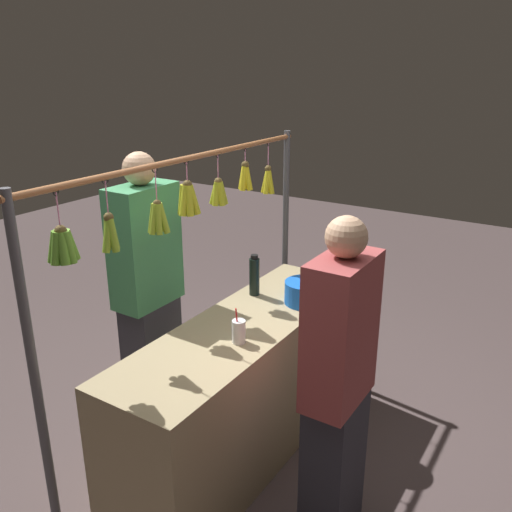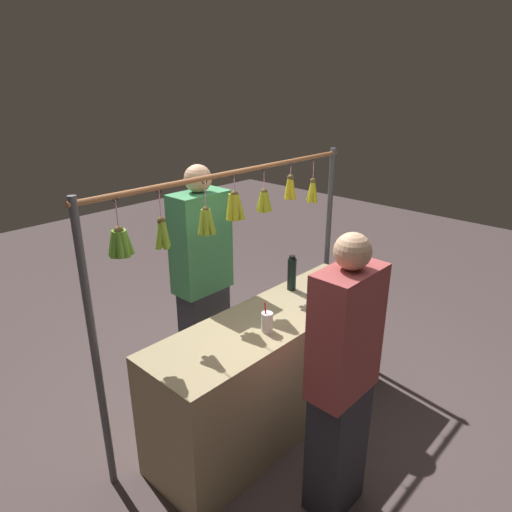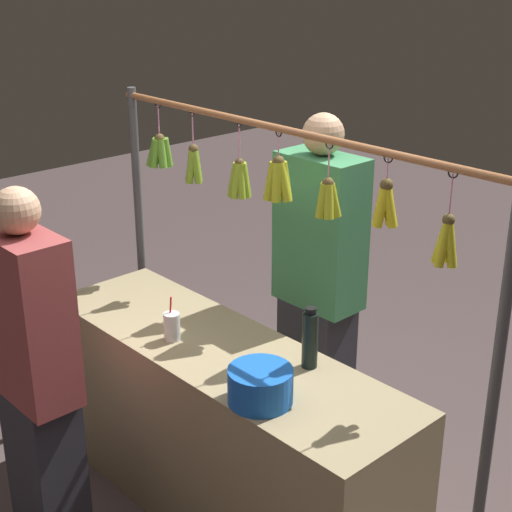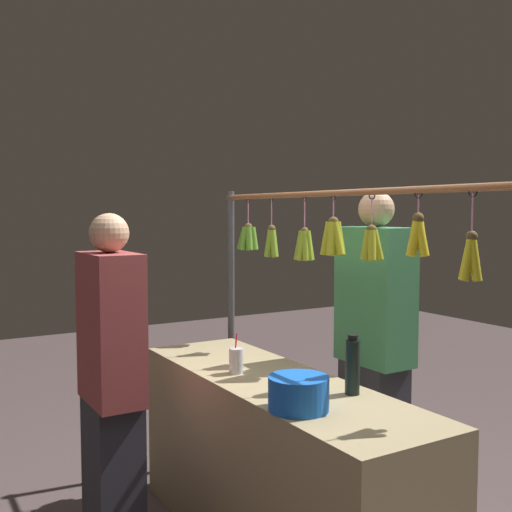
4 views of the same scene
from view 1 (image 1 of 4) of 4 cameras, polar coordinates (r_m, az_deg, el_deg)
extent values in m
plane|color=#4D3E3E|center=(3.56, -1.20, -19.45)|extent=(12.00, 12.00, 0.00)
cube|color=tan|center=(3.31, -1.25, -13.67)|extent=(1.91, 0.57, 0.86)
cylinder|color=#4C4C51|center=(4.11, 3.06, 0.46)|extent=(0.04, 0.04, 1.80)
cylinder|color=#4C4C51|center=(2.62, -22.01, -12.94)|extent=(0.04, 0.04, 1.80)
cylinder|color=#9E6038|center=(3.02, -7.13, 10.14)|extent=(2.25, 0.03, 0.03)
torus|color=black|center=(3.70, 1.30, 11.73)|extent=(0.04, 0.02, 0.04)
cylinder|color=pink|center=(3.71, 1.29, 10.42)|extent=(0.01, 0.01, 0.17)
sphere|color=brown|center=(3.73, 1.28, 9.15)|extent=(0.05, 0.05, 0.05)
cylinder|color=gold|center=(3.73, 1.16, 7.82)|extent=(0.07, 0.04, 0.18)
cylinder|color=gold|center=(3.73, 1.50, 7.83)|extent=(0.04, 0.07, 0.18)
cylinder|color=gold|center=(3.76, 1.42, 7.91)|extent=(0.07, 0.04, 0.18)
cylinder|color=gold|center=(3.75, 1.04, 7.89)|extent=(0.04, 0.07, 0.18)
torus|color=black|center=(3.47, -1.14, 11.19)|extent=(0.04, 0.01, 0.04)
cylinder|color=pink|center=(3.47, -1.14, 10.34)|extent=(0.01, 0.01, 0.10)
sphere|color=brown|center=(3.48, -1.13, 9.53)|extent=(0.05, 0.05, 0.05)
cylinder|color=yellow|center=(3.48, -1.30, 8.18)|extent=(0.07, 0.04, 0.17)
cylinder|color=yellow|center=(3.49, -0.88, 8.19)|extent=(0.04, 0.07, 0.17)
cylinder|color=yellow|center=(3.51, -0.97, 8.29)|extent=(0.08, 0.04, 0.17)
cylinder|color=yellow|center=(3.51, -1.37, 8.27)|extent=(0.04, 0.07, 0.17)
torus|color=black|center=(3.23, -4.05, 10.53)|extent=(0.04, 0.01, 0.04)
cylinder|color=pink|center=(3.24, -4.01, 9.13)|extent=(0.01, 0.01, 0.16)
sphere|color=brown|center=(3.26, -3.98, 7.77)|extent=(0.05, 0.05, 0.05)
cylinder|color=#AFB825|center=(3.26, -4.19, 6.48)|extent=(0.06, 0.04, 0.14)
cylinder|color=#AFB825|center=(3.26, -3.68, 6.50)|extent=(0.04, 0.06, 0.15)
cylinder|color=#AFB825|center=(3.28, -3.55, 6.61)|extent=(0.07, 0.06, 0.15)
cylinder|color=#AFB825|center=(3.30, -3.96, 6.66)|extent=(0.06, 0.06, 0.15)
cylinder|color=#AFB825|center=(3.29, -4.33, 6.60)|extent=(0.05, 0.07, 0.15)
torus|color=black|center=(3.01, -7.32, 9.75)|extent=(0.04, 0.01, 0.04)
cylinder|color=pink|center=(3.02, -7.26, 8.56)|extent=(0.01, 0.01, 0.12)
sphere|color=brown|center=(3.03, -7.21, 7.41)|extent=(0.05, 0.05, 0.05)
cylinder|color=gold|center=(3.03, -7.53, 5.74)|extent=(0.08, 0.04, 0.17)
cylinder|color=gold|center=(3.02, -7.00, 5.74)|extent=(0.06, 0.06, 0.18)
cylinder|color=gold|center=(3.05, -6.56, 5.89)|extent=(0.07, 0.07, 0.18)
cylinder|color=gold|center=(3.08, -6.83, 5.99)|extent=(0.09, 0.05, 0.17)
cylinder|color=gold|center=(3.08, -7.27, 5.99)|extent=(0.06, 0.06, 0.18)
cylinder|color=gold|center=(3.06, -7.71, 5.88)|extent=(0.05, 0.06, 0.17)
torus|color=black|center=(2.83, -10.56, 8.94)|extent=(0.04, 0.01, 0.04)
cylinder|color=pink|center=(2.84, -10.44, 7.16)|extent=(0.01, 0.01, 0.18)
sphere|color=brown|center=(2.86, -10.34, 5.44)|extent=(0.04, 0.04, 0.04)
cylinder|color=#8DAD28|center=(2.86, -10.64, 3.78)|extent=(0.07, 0.03, 0.16)
cylinder|color=#8DAD28|center=(2.86, -10.19, 3.77)|extent=(0.05, 0.05, 0.16)
cylinder|color=#8DAD28|center=(2.87, -9.73, 3.88)|extent=(0.04, 0.07, 0.16)
cylinder|color=#8DAD28|center=(2.89, -9.71, 4.00)|extent=(0.06, 0.05, 0.16)
cylinder|color=#8DAD28|center=(2.91, -10.01, 4.06)|extent=(0.05, 0.04, 0.16)
cylinder|color=#8DAD28|center=(2.91, -10.51, 4.03)|extent=(0.04, 0.06, 0.16)
cylinder|color=#8DAD28|center=(2.89, -10.80, 3.90)|extent=(0.05, 0.05, 0.16)
torus|color=black|center=(2.60, -15.55, 7.64)|extent=(0.04, 0.01, 0.04)
cylinder|color=pink|center=(2.62, -15.37, 5.75)|extent=(0.01, 0.01, 0.17)
sphere|color=brown|center=(2.64, -15.21, 3.94)|extent=(0.05, 0.05, 0.05)
cylinder|color=#7FA82A|center=(2.65, -15.31, 2.11)|extent=(0.08, 0.04, 0.17)
cylinder|color=#7FA82A|center=(2.65, -14.79, 2.15)|extent=(0.04, 0.06, 0.17)
cylinder|color=#7FA82A|center=(2.67, -14.78, 2.32)|extent=(0.06, 0.04, 0.17)
cylinder|color=#7FA82A|center=(2.67, -15.31, 2.28)|extent=(0.04, 0.06, 0.17)
torus|color=black|center=(2.43, -20.26, 6.34)|extent=(0.04, 0.02, 0.04)
cylinder|color=pink|center=(2.45, -20.03, 4.37)|extent=(0.01, 0.01, 0.17)
sphere|color=brown|center=(2.47, -19.80, 2.49)|extent=(0.05, 0.05, 0.05)
cylinder|color=#609E2D|center=(2.47, -20.21, 0.70)|extent=(0.07, 0.04, 0.15)
cylinder|color=#609E2D|center=(2.46, -19.55, 0.69)|extent=(0.06, 0.07, 0.15)
cylinder|color=#609E2D|center=(2.47, -19.04, 0.82)|extent=(0.04, 0.07, 0.15)
cylinder|color=#609E2D|center=(2.50, -18.85, 1.09)|extent=(0.07, 0.05, 0.15)
cylinder|color=#609E2D|center=(2.52, -19.37, 1.19)|extent=(0.06, 0.05, 0.15)
cylinder|color=#609E2D|center=(2.52, -19.93, 1.12)|extent=(0.05, 0.06, 0.15)
cylinder|color=#609E2D|center=(2.50, -20.41, 0.88)|extent=(0.06, 0.06, 0.15)
cylinder|color=black|center=(3.41, -0.17, -2.19)|extent=(0.07, 0.07, 0.24)
cylinder|color=black|center=(3.36, -0.17, -0.09)|extent=(0.05, 0.05, 0.02)
cylinder|color=blue|center=(3.32, 5.15, -3.82)|extent=(0.25, 0.25, 0.14)
cylinder|color=silver|center=(2.87, -1.82, -7.92)|extent=(0.07, 0.07, 0.13)
cylinder|color=red|center=(2.84, -1.95, -7.36)|extent=(0.01, 0.03, 0.20)
cube|color=#2D2D38|center=(3.64, -10.73, -10.82)|extent=(0.34, 0.23, 0.84)
cube|color=#3F8C59|center=(3.32, -11.59, 1.05)|extent=(0.42, 0.23, 0.74)
sphere|color=tan|center=(3.20, -12.16, 8.96)|extent=(0.19, 0.19, 0.19)
cube|color=#2D2D38|center=(2.85, 8.06, -21.10)|extent=(0.32, 0.21, 0.79)
cube|color=#993F3F|center=(2.44, 8.89, -7.80)|extent=(0.39, 0.21, 0.69)
sphere|color=tan|center=(2.27, 9.46, 1.98)|extent=(0.18, 0.18, 0.18)
camera|label=2|loc=(0.32, 75.75, 18.22)|focal=32.09mm
camera|label=3|loc=(4.58, 39.09, 18.15)|focal=54.45mm
camera|label=4|loc=(4.76, 32.98, 9.51)|focal=42.97mm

